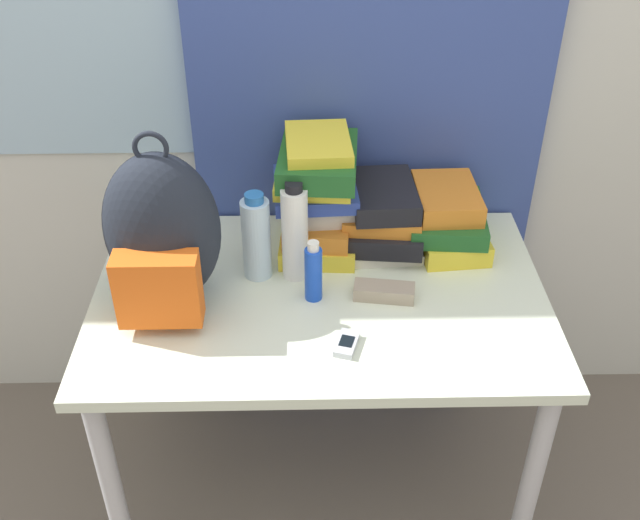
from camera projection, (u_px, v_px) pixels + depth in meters
wall_back at (315, 24)px, 1.94m from camera, size 6.00×0.06×2.50m
curtain_blue at (373, 31)px, 1.90m from camera, size 0.97×0.04×2.50m
desk at (320, 321)px, 1.93m from camera, size 1.14×0.74×0.72m
backpack at (162, 235)px, 1.75m from camera, size 0.27×0.27×0.45m
book_stack_left at (318, 194)px, 1.97m from camera, size 0.23×0.29×0.32m
book_stack_center at (382, 217)px, 2.01m from camera, size 0.24×0.27×0.18m
book_stack_right at (447, 218)px, 2.02m from camera, size 0.22×0.29×0.17m
water_bottle at (256, 238)px, 1.88m from camera, size 0.07×0.07×0.24m
sports_bottle at (295, 233)px, 1.87m from camera, size 0.07×0.07×0.27m
sunscreen_bottle at (313, 273)px, 1.82m from camera, size 0.04×0.04×0.17m
cell_phone at (347, 344)px, 1.71m from camera, size 0.07×0.10×0.02m
sunglasses_case at (384, 292)px, 1.85m from camera, size 0.16×0.08×0.04m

